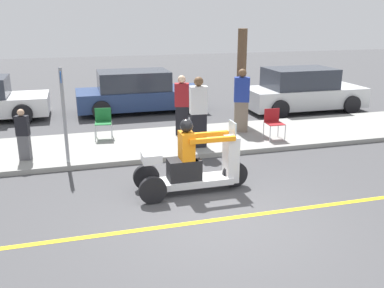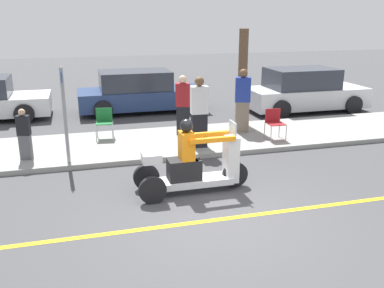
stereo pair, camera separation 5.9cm
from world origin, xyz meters
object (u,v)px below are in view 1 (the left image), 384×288
(spectator_with_child, at_px, (23,136))
(folding_chair_curbside, at_px, (103,120))
(tree_trunk, at_px, (241,78))
(spectator_far_back, at_px, (198,114))
(parked_car_lot_center, at_px, (302,91))
(parked_car_lot_far, at_px, (138,92))
(spectator_by_tree, at_px, (182,106))
(spectator_end_of_line, at_px, (241,102))
(motorcycle_trike, at_px, (193,166))
(street_sign, at_px, (64,112))
(folding_chair_set_back, at_px, (273,121))

(spectator_with_child, relative_size, folding_chair_curbside, 1.49)
(spectator_with_child, height_order, tree_trunk, tree_trunk)
(spectator_far_back, bearing_deg, parked_car_lot_center, 35.46)
(spectator_far_back, xyz_separation_m, parked_car_lot_far, (-0.76, 5.07, -0.30))
(folding_chair_curbside, relative_size, parked_car_lot_far, 0.18)
(spectator_by_tree, height_order, tree_trunk, tree_trunk)
(tree_trunk, bearing_deg, spectator_end_of_line, -110.58)
(folding_chair_curbside, distance_m, parked_car_lot_center, 7.61)
(motorcycle_trike, relative_size, parked_car_lot_far, 0.51)
(street_sign, bearing_deg, spectator_by_tree, 27.23)
(parked_car_lot_far, bearing_deg, street_sign, -114.79)
(spectator_end_of_line, relative_size, tree_trunk, 0.63)
(spectator_far_back, xyz_separation_m, spectator_end_of_line, (1.62, 1.10, 0.00))
(spectator_end_of_line, relative_size, spectator_by_tree, 1.08)
(spectator_end_of_line, bearing_deg, spectator_far_back, -145.80)
(folding_chair_set_back, relative_size, tree_trunk, 0.28)
(motorcycle_trike, relative_size, folding_chair_curbside, 2.83)
(spectator_far_back, xyz_separation_m, tree_trunk, (1.93, 1.92, 0.57))
(spectator_with_child, bearing_deg, spectator_far_back, -1.86)
(spectator_with_child, height_order, folding_chair_curbside, spectator_with_child)
(spectator_end_of_line, relative_size, parked_car_lot_far, 0.40)
(spectator_by_tree, xyz_separation_m, folding_chair_set_back, (2.30, -1.10, -0.31))
(spectator_end_of_line, height_order, folding_chair_set_back, spectator_end_of_line)
(parked_car_lot_center, distance_m, tree_trunk, 3.60)
(spectator_with_child, distance_m, street_sign, 1.25)
(tree_trunk, bearing_deg, spectator_by_tree, -161.98)
(spectator_far_back, height_order, parked_car_lot_far, spectator_far_back)
(spectator_with_child, bearing_deg, tree_trunk, 16.13)
(motorcycle_trike, height_order, parked_car_lot_far, motorcycle_trike)
(spectator_far_back, bearing_deg, spectator_by_tree, 95.07)
(spectator_with_child, bearing_deg, spectator_end_of_line, 9.36)
(motorcycle_trike, bearing_deg, street_sign, 138.64)
(spectator_far_back, relative_size, folding_chair_set_back, 2.21)
(spectator_with_child, bearing_deg, parked_car_lot_center, 20.39)
(parked_car_lot_center, bearing_deg, street_sign, -154.55)
(spectator_far_back, relative_size, parked_car_lot_center, 0.42)
(spectator_end_of_line, bearing_deg, folding_chair_set_back, -59.00)
(folding_chair_set_back, bearing_deg, tree_trunk, 98.42)
(spectator_with_child, relative_size, spectator_end_of_line, 0.67)
(spectator_far_back, height_order, spectator_by_tree, spectator_far_back)
(parked_car_lot_center, bearing_deg, tree_trunk, -151.81)
(parked_car_lot_center, height_order, street_sign, street_sign)
(folding_chair_curbside, xyz_separation_m, parked_car_lot_far, (1.54, 3.58, 0.07))
(parked_car_lot_far, height_order, tree_trunk, tree_trunk)
(spectator_far_back, distance_m, parked_car_lot_center, 6.17)
(tree_trunk, bearing_deg, parked_car_lot_center, 28.19)
(motorcycle_trike, distance_m, spectator_end_of_line, 4.39)
(folding_chair_curbside, bearing_deg, folding_chair_set_back, -16.51)
(spectator_far_back, bearing_deg, spectator_end_of_line, 34.20)
(spectator_far_back, distance_m, tree_trunk, 2.78)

